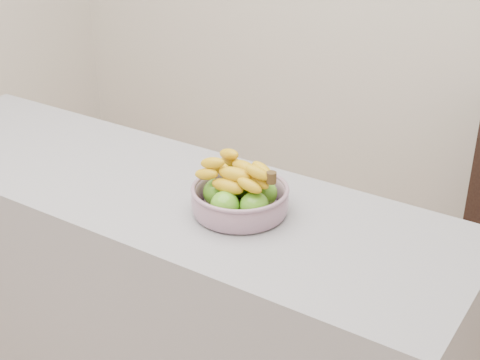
# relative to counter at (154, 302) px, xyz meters

# --- Properties ---
(counter) EXTENTS (2.00, 0.60, 0.90)m
(counter) POSITION_rel_counter_xyz_m (0.00, 0.00, 0.00)
(counter) COLOR gray
(counter) RESTS_ON ground
(fruit_bowl) EXTENTS (0.27, 0.27, 0.15)m
(fruit_bowl) POSITION_rel_counter_xyz_m (0.34, 0.00, 0.50)
(fruit_bowl) COLOR #98A2B7
(fruit_bowl) RESTS_ON counter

